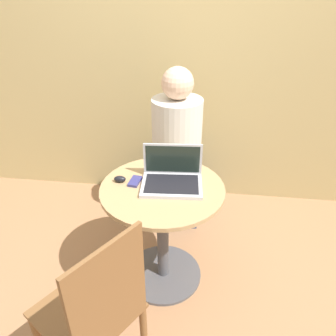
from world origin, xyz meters
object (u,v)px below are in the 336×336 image
laptop (172,177)px  person_seated (176,161)px  cell_phone (135,181)px  chair_empty (96,314)px

laptop → person_seated: size_ratio=0.29×
cell_phone → person_seated: person_seated is taller
laptop → cell_phone: 0.22m
chair_empty → person_seated: bearing=80.9°
cell_phone → person_seated: bearing=74.0°
person_seated → laptop: bearing=-86.9°
cell_phone → chair_empty: (-0.03, -0.71, -0.24)m
cell_phone → chair_empty: size_ratio=0.12×
laptop → person_seated: bearing=93.1°
cell_phone → chair_empty: bearing=-92.7°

